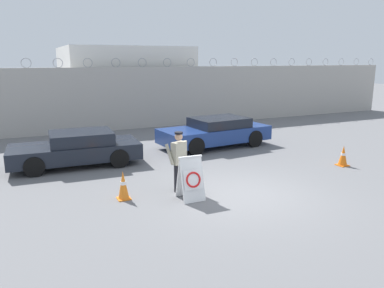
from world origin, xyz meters
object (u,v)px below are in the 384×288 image
at_px(security_guard, 179,159).
at_px(traffic_cone_mid, 343,156).
at_px(barricade_sign, 191,178).
at_px(traffic_cone_near, 123,185).
at_px(parked_car_rear_sedan, 215,132).
at_px(parked_car_front_coupe, 77,148).

relative_size(security_guard, traffic_cone_mid, 2.38).
bearing_deg(security_guard, traffic_cone_mid, 158.16).
height_order(barricade_sign, traffic_cone_mid, barricade_sign).
bearing_deg(barricade_sign, security_guard, 94.00).
relative_size(traffic_cone_near, parked_car_rear_sedan, 0.16).
bearing_deg(traffic_cone_mid, barricade_sign, -173.32).
height_order(security_guard, traffic_cone_mid, security_guard).
distance_m(traffic_cone_near, parked_car_rear_sedan, 6.80).
xyz_separation_m(barricade_sign, traffic_cone_near, (-1.63, 0.76, -0.20)).
distance_m(barricade_sign, security_guard, 0.81).
height_order(barricade_sign, security_guard, security_guard).
relative_size(barricade_sign, parked_car_rear_sedan, 0.24).
relative_size(barricade_sign, traffic_cone_near, 1.52).
bearing_deg(parked_car_rear_sedan, traffic_cone_mid, 115.45).
bearing_deg(parked_car_rear_sedan, barricade_sign, 50.54).
bearing_deg(parked_car_front_coupe, security_guard, 121.73).
bearing_deg(parked_car_rear_sedan, parked_car_front_coupe, -0.21).
distance_m(security_guard, parked_car_front_coupe, 4.54).
relative_size(barricade_sign, security_guard, 0.69).
relative_size(barricade_sign, parked_car_front_coupe, 0.27).
xyz_separation_m(barricade_sign, traffic_cone_mid, (6.19, 0.73, -0.23)).
bearing_deg(parked_car_rear_sedan, security_guard, 46.12).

